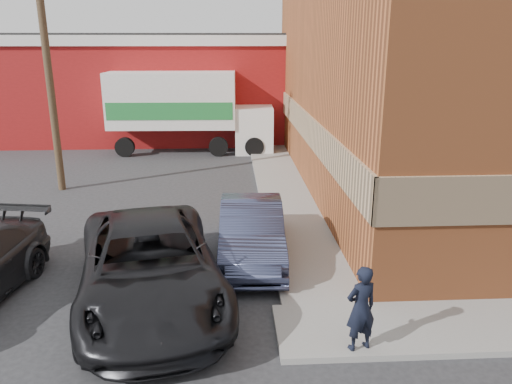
# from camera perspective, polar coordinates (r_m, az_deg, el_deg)

# --- Properties ---
(ground) EXTENTS (90.00, 90.00, 0.00)m
(ground) POSITION_cam_1_polar(r_m,az_deg,el_deg) (10.51, 4.63, -13.25)
(ground) COLOR #28282B
(ground) RESTS_ON ground
(brick_building) EXTENTS (14.25, 18.25, 9.36)m
(brick_building) POSITION_cam_1_polar(r_m,az_deg,el_deg) (20.50, 26.28, 13.63)
(brick_building) COLOR #AA552B
(brick_building) RESTS_ON ground
(sidewalk_west) EXTENTS (1.80, 18.00, 0.12)m
(sidewalk_west) POSITION_cam_1_polar(r_m,az_deg,el_deg) (18.83, 2.85, 0.87)
(sidewalk_west) COLOR gray
(sidewalk_west) RESTS_ON ground
(warehouse) EXTENTS (16.30, 8.30, 5.60)m
(warehouse) POSITION_cam_1_polar(r_m,az_deg,el_deg) (29.47, -12.53, 11.80)
(warehouse) COLOR maroon
(warehouse) RESTS_ON ground
(utility_pole) EXTENTS (2.00, 0.26, 9.00)m
(utility_pole) POSITION_cam_1_polar(r_m,az_deg,el_deg) (19.03, -22.81, 14.11)
(utility_pole) COLOR #503E28
(utility_pole) RESTS_ON ground
(man) EXTENTS (0.66, 0.53, 1.56)m
(man) POSITION_cam_1_polar(r_m,az_deg,el_deg) (8.91, 11.90, -12.88)
(man) COLOR black
(man) RESTS_ON sidewalk_south
(sedan) EXTENTS (1.65, 4.44, 1.45)m
(sedan) POSITION_cam_1_polar(r_m,az_deg,el_deg) (12.45, -0.52, -4.48)
(sedan) COLOR #303550
(sedan) RESTS_ON ground
(suv_a) EXTENTS (3.97, 6.49, 1.68)m
(suv_a) POSITION_cam_1_polar(r_m,az_deg,el_deg) (10.61, -12.06, -8.17)
(suv_a) COLOR black
(suv_a) RESTS_ON ground
(box_truck) EXTENTS (7.86, 2.59, 3.85)m
(box_truck) POSITION_cam_1_polar(r_m,az_deg,el_deg) (24.51, -7.73, 9.67)
(box_truck) COLOR white
(box_truck) RESTS_ON ground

